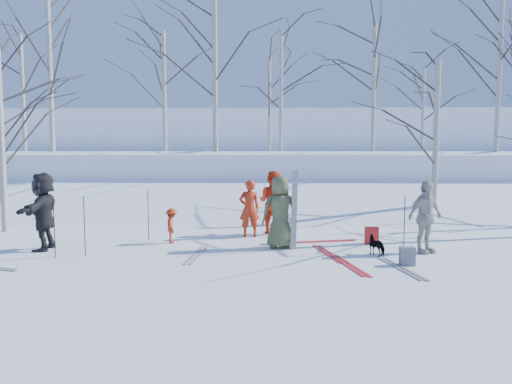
{
  "coord_description": "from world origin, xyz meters",
  "views": [
    {
      "loc": [
        0.39,
        -10.8,
        2.43
      ],
      "look_at": [
        0.0,
        1.5,
        1.3
      ],
      "focal_mm": 35.0,
      "sensor_mm": 36.0,
      "label": 1
    }
  ],
  "objects_px": {
    "skier_cream_east": "(425,217)",
    "backpack_red": "(372,235)",
    "skier_grey_west": "(43,211)",
    "dog": "(377,245)",
    "skier_red_north": "(249,208)",
    "skier_redor_behind": "(273,202)",
    "skier_olive_center": "(280,212)",
    "backpack_grey": "(407,256)",
    "backpack_dark": "(289,236)",
    "skier_red_seated": "(172,226)"
  },
  "relations": [
    {
      "from": "dog",
      "to": "backpack_red",
      "type": "distance_m",
      "value": 1.31
    },
    {
      "from": "skier_red_north",
      "to": "skier_redor_behind",
      "type": "bearing_deg",
      "value": -151.07
    },
    {
      "from": "skier_redor_behind",
      "to": "backpack_red",
      "type": "bearing_deg",
      "value": 179.23
    },
    {
      "from": "skier_red_north",
      "to": "dog",
      "type": "height_order",
      "value": "skier_red_north"
    },
    {
      "from": "skier_olive_center",
      "to": "skier_redor_behind",
      "type": "relative_size",
      "value": 1.0
    },
    {
      "from": "skier_grey_west",
      "to": "dog",
      "type": "xyz_separation_m",
      "value": [
        7.72,
        -0.34,
        -0.69
      ]
    },
    {
      "from": "backpack_dark",
      "to": "skier_redor_behind",
      "type": "bearing_deg",
      "value": 105.68
    },
    {
      "from": "backpack_red",
      "to": "skier_redor_behind",
      "type": "bearing_deg",
      "value": 150.14
    },
    {
      "from": "backpack_red",
      "to": "skier_cream_east",
      "type": "bearing_deg",
      "value": -46.41
    },
    {
      "from": "backpack_grey",
      "to": "skier_redor_behind",
      "type": "bearing_deg",
      "value": 126.83
    },
    {
      "from": "dog",
      "to": "backpack_dark",
      "type": "bearing_deg",
      "value": -66.98
    },
    {
      "from": "skier_red_north",
      "to": "skier_red_seated",
      "type": "xyz_separation_m",
      "value": [
        -1.91,
        -0.94,
        -0.33
      ]
    },
    {
      "from": "skier_olive_center",
      "to": "backpack_dark",
      "type": "bearing_deg",
      "value": -124.03
    },
    {
      "from": "skier_red_seated",
      "to": "backpack_grey",
      "type": "distance_m",
      "value": 5.73
    },
    {
      "from": "skier_red_north",
      "to": "skier_redor_behind",
      "type": "height_order",
      "value": "skier_redor_behind"
    },
    {
      "from": "skier_red_seated",
      "to": "backpack_dark",
      "type": "height_order",
      "value": "skier_red_seated"
    },
    {
      "from": "skier_red_north",
      "to": "backpack_red",
      "type": "xyz_separation_m",
      "value": [
        3.1,
        -0.87,
        -0.56
      ]
    },
    {
      "from": "backpack_dark",
      "to": "skier_grey_west",
      "type": "bearing_deg",
      "value": -171.01
    },
    {
      "from": "skier_cream_east",
      "to": "skier_grey_west",
      "type": "relative_size",
      "value": 0.91
    },
    {
      "from": "skier_grey_west",
      "to": "dog",
      "type": "distance_m",
      "value": 7.76
    },
    {
      "from": "skier_grey_west",
      "to": "backpack_red",
      "type": "distance_m",
      "value": 7.94
    },
    {
      "from": "skier_grey_west",
      "to": "dog",
      "type": "relative_size",
      "value": 3.42
    },
    {
      "from": "backpack_grey",
      "to": "backpack_dark",
      "type": "height_order",
      "value": "backpack_dark"
    },
    {
      "from": "skier_grey_west",
      "to": "backpack_grey",
      "type": "xyz_separation_m",
      "value": [
        8.13,
        -1.29,
        -0.72
      ]
    },
    {
      "from": "skier_olive_center",
      "to": "skier_grey_west",
      "type": "distance_m",
      "value": 5.56
    },
    {
      "from": "skier_cream_east",
      "to": "skier_grey_west",
      "type": "height_order",
      "value": "skier_grey_west"
    },
    {
      "from": "skier_redor_behind",
      "to": "skier_olive_center",
      "type": "bearing_deg",
      "value": 124.01
    },
    {
      "from": "skier_cream_east",
      "to": "backpack_red",
      "type": "xyz_separation_m",
      "value": [
        -0.99,
        1.04,
        -0.62
      ]
    },
    {
      "from": "skier_cream_east",
      "to": "backpack_red",
      "type": "height_order",
      "value": "skier_cream_east"
    },
    {
      "from": "backpack_red",
      "to": "backpack_dark",
      "type": "xyz_separation_m",
      "value": [
        -2.06,
        -0.05,
        -0.01
      ]
    },
    {
      "from": "dog",
      "to": "skier_grey_west",
      "type": "bearing_deg",
      "value": -36.39
    },
    {
      "from": "skier_grey_west",
      "to": "backpack_dark",
      "type": "relative_size",
      "value": 4.57
    },
    {
      "from": "skier_redor_behind",
      "to": "backpack_dark",
      "type": "height_order",
      "value": "skier_redor_behind"
    },
    {
      "from": "dog",
      "to": "backpack_red",
      "type": "bearing_deg",
      "value": -129.62
    },
    {
      "from": "skier_redor_behind",
      "to": "skier_cream_east",
      "type": "distance_m",
      "value": 4.25
    },
    {
      "from": "skier_redor_behind",
      "to": "skier_cream_east",
      "type": "xyz_separation_m",
      "value": [
        3.46,
        -2.46,
        -0.04
      ]
    },
    {
      "from": "backpack_dark",
      "to": "backpack_red",
      "type": "bearing_deg",
      "value": 1.39
    },
    {
      "from": "skier_olive_center",
      "to": "backpack_grey",
      "type": "height_order",
      "value": "skier_olive_center"
    },
    {
      "from": "skier_olive_center",
      "to": "backpack_dark",
      "type": "xyz_separation_m",
      "value": [
        0.24,
        0.54,
        -0.67
      ]
    },
    {
      "from": "skier_cream_east",
      "to": "backpack_dark",
      "type": "height_order",
      "value": "skier_cream_east"
    },
    {
      "from": "skier_red_north",
      "to": "skier_grey_west",
      "type": "relative_size",
      "value": 0.84
    },
    {
      "from": "skier_red_seated",
      "to": "backpack_dark",
      "type": "distance_m",
      "value": 2.96
    },
    {
      "from": "dog",
      "to": "backpack_red",
      "type": "height_order",
      "value": "dog"
    },
    {
      "from": "skier_grey_west",
      "to": "dog",
      "type": "height_order",
      "value": "skier_grey_west"
    },
    {
      "from": "backpack_red",
      "to": "skier_olive_center",
      "type": "bearing_deg",
      "value": -165.69
    },
    {
      "from": "backpack_grey",
      "to": "skier_cream_east",
      "type": "bearing_deg",
      "value": 59.61
    },
    {
      "from": "backpack_red",
      "to": "backpack_dark",
      "type": "height_order",
      "value": "backpack_red"
    },
    {
      "from": "skier_cream_east",
      "to": "dog",
      "type": "bearing_deg",
      "value": 162.58
    },
    {
      "from": "skier_olive_center",
      "to": "backpack_grey",
      "type": "distance_m",
      "value": 3.15
    },
    {
      "from": "skier_grey_west",
      "to": "backpack_red",
      "type": "bearing_deg",
      "value": 95.39
    }
  ]
}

